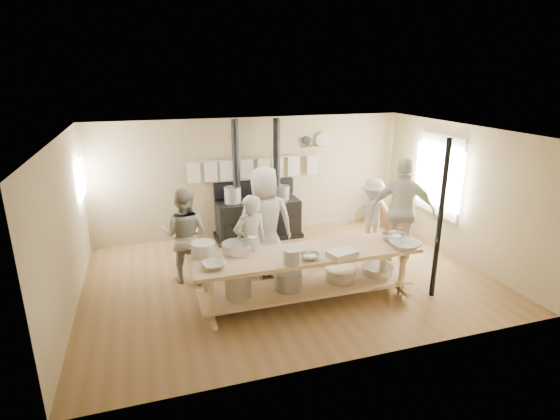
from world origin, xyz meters
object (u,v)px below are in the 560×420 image
Objects in this scene: cook_far_left at (250,243)px; chair at (391,218)px; stove at (257,215)px; roasting_pan at (342,254)px; cook_center at (265,222)px; cook_right at (403,211)px; cook_left at (185,235)px; cook_by_window at (372,214)px; prep_table at (306,272)px.

cook_far_left reaches higher than chair.
roasting_pan is at bearing -82.27° from stove.
cook_center is 2.68m from cook_right.
roasting_pan is (1.17, -1.05, 0.08)m from cook_far_left.
cook_center is 0.99× the size of cook_right.
cook_left is at bearing -43.00° from cook_far_left.
chair is (3.49, 1.48, -0.75)m from cook_center.
cook_center reaches higher than cook_by_window.
cook_left reaches higher than prep_table.
cook_right is (2.33, -2.02, 0.49)m from stove.
stove is 1.29× the size of cook_right.
cook_left is 3.83m from cook_by_window.
chair is (0.82, 1.64, -0.76)m from cook_right.
cook_left is (-1.72, 1.34, 0.32)m from prep_table.
prep_table is 0.68m from roasting_pan.
cook_left is at bearing 142.12° from prep_table.
cook_by_window is at bearing 38.73° from prep_table.
roasting_pan is at bearing -35.85° from prep_table.
cook_far_left reaches higher than roasting_pan.
chair is at bearing -165.12° from cook_far_left.
cook_center is 2.50m from cook_by_window.
roasting_pan is at bearing 126.73° from cook_far_left.
cook_left reaches higher than roasting_pan.
roasting_pan is (-1.63, -2.00, 0.15)m from cook_by_window.
stove reaches higher than chair.
stove reaches higher than prep_table.
stove is at bearing -11.40° from cook_right.
prep_table is at bearing 144.15° from roasting_pan.
stove is at bearing -178.37° from cook_by_window.
cook_far_left reaches higher than cook_by_window.
cook_right reaches higher than prep_table.
stove is 1.95m from cook_center.
cook_right is 0.77m from cook_by_window.
stove is 2.49m from cook_by_window.
cook_center is at bearing -133.48° from cook_by_window.
cook_center is at bearing 26.13° from cook_right.
roasting_pan is at bearing 64.72° from cook_right.
cook_far_left is 1.58m from roasting_pan.
cook_right is at bearing -35.68° from cook_by_window.
cook_by_window is at bearing -40.54° from cook_right.
cook_left is (-1.72, -1.68, 0.32)m from stove.
cook_right is at bearing 35.16° from roasting_pan.
chair is at bearing 76.40° from cook_by_window.
cook_right is (4.06, -0.35, 0.16)m from cook_left.
cook_right reaches higher than cook_far_left.
stove is 1.74× the size of cook_by_window.
cook_center is 1.69m from roasting_pan.
prep_table is 2.41× the size of cook_by_window.
cook_left is 1.99× the size of chair.
cook_right is 1.35× the size of cook_by_window.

